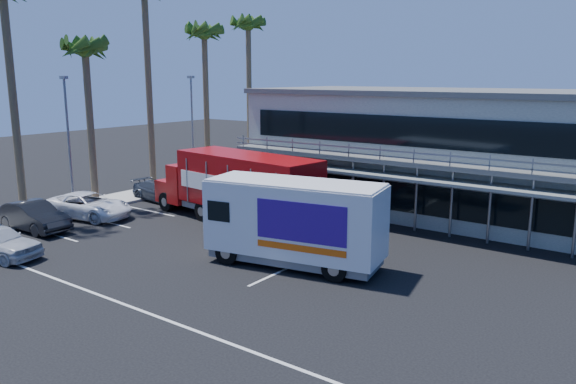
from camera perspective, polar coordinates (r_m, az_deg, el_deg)
The scene contains 16 objects.
ground at distance 25.01m, azimuth -4.62°, elevation -7.21°, with size 120.00×120.00×0.00m, color black.
building at distance 35.37m, azimuth 15.20°, elevation 4.11°, with size 22.40×12.00×7.30m.
curb_strip at distance 39.57m, azimuth -15.46°, elevation -0.38°, with size 3.00×32.00×0.16m, color #A5A399.
palm_b at distance 35.11m, azimuth -26.93°, elevation 16.76°, with size 2.80×2.80×13.75m.
palm_c at distance 36.91m, azimuth -19.89°, elevation 12.79°, with size 2.80×2.80×10.75m.
palm_d at distance 40.43m, azimuth -14.36°, elevation 18.07°, with size 2.80×2.80×14.75m.
palm_e at distance 43.26m, azimuth -8.49°, elevation 14.90°, with size 2.80×2.80×12.25m.
palm_f at distance 47.65m, azimuth -4.05°, elevation 15.77°, with size 2.80×2.80×13.25m.
light_pole_near at distance 35.39m, azimuth -21.40°, elevation 5.10°, with size 0.50×0.25×8.09m.
light_pole_far at distance 41.59m, azimuth -9.69°, elevation 6.61°, with size 0.50×0.25×8.09m.
red_truck at distance 31.30m, azimuth -5.12°, elevation 0.73°, with size 11.83×4.09×3.90m.
white_van at distance 24.10m, azimuth 0.66°, elevation -2.99°, with size 7.98×4.02×3.73m.
parked_car_b at distance 32.80m, azimuth -24.44°, elevation -2.25°, with size 1.64×4.70×1.55m, color black.
parked_car_c at distance 34.47m, azimuth -19.68°, elevation -1.30°, with size 2.44×5.30×1.47m, color white.
parked_car_d at distance 37.73m, azimuth -12.81°, elevation 0.08°, with size 1.86×4.57×1.32m, color #333944.
parked_car_e at distance 40.75m, azimuth -8.04°, elevation 1.27°, with size 1.82×4.53×1.54m, color gray.
Camera 1 is at (15.55, -17.83, 8.12)m, focal length 35.00 mm.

